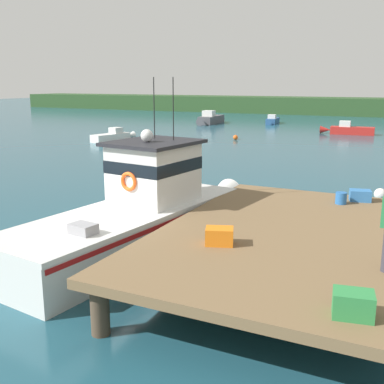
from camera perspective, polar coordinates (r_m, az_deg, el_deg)
name	(u,v)px	position (r m, az deg, el deg)	size (l,w,h in m)	color
ground_plane	(125,249)	(13.75, -8.09, -6.85)	(200.00, 200.00, 0.00)	#1E4C5B
dock	(293,237)	(11.54, 12.05, -5.32)	(6.00, 9.00, 1.20)	#4C3D2D
main_fishing_boat	(141,212)	(13.69, -6.13, -2.45)	(3.58, 9.95, 4.80)	silver
crate_single_by_cleat	(353,304)	(7.71, 18.82, -12.67)	(0.60, 0.44, 0.40)	#2D8442
crate_stack_near_edge	(219,236)	(10.37, 3.32, -5.33)	(0.60, 0.44, 0.37)	orange
crate_stack_mid_dock	(360,195)	(14.95, 19.57, -0.40)	(0.60, 0.44, 0.33)	#3370B2
bait_bucket	(341,198)	(14.42, 17.49, -0.71)	(0.32, 0.32, 0.34)	#2866B2
moored_boat_far_left	(348,130)	(45.70, 18.30, 7.12)	(4.79, 1.48, 1.21)	red
moored_boat_outer_mooring	(210,119)	(54.61, 2.18, 8.75)	(1.76, 6.02, 1.52)	#4C4C51
moored_boat_mid_harbor	(113,136)	(39.03, -9.43, 6.62)	(1.83, 4.26, 1.06)	white
moored_boat_off_the_point	(272,120)	(55.45, 9.63, 8.48)	(1.44, 4.23, 1.06)	#285184
mooring_buoy_outer	(380,194)	(20.53, 21.70, -0.26)	(0.49, 0.49, 0.49)	silver
mooring_buoy_spare_mooring	(236,137)	(39.43, 5.26, 6.56)	(0.41, 0.41, 0.41)	#EA5B19
far_shoreline	(368,107)	(73.12, 20.38, 9.59)	(120.00, 8.00, 2.40)	#284723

